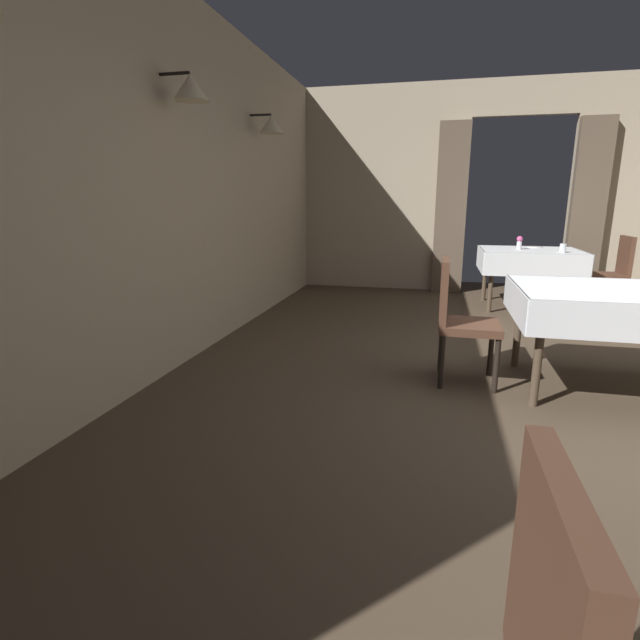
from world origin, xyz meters
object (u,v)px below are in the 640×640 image
(dining_table_far, at_px, (530,257))
(glass_far_c, at_px, (563,248))
(chair_mid_left, at_px, (459,315))
(plate_far_b, at_px, (535,247))
(dining_table_mid, at_px, (629,301))
(chair_far_right, at_px, (613,270))
(flower_vase_far, at_px, (519,242))

(dining_table_far, relative_size, glass_far_c, 11.25)
(chair_mid_left, xyz_separation_m, plate_far_b, (1.07, 3.22, 0.24))
(plate_far_b, xyz_separation_m, glass_far_c, (0.19, -0.63, 0.05))
(plate_far_b, bearing_deg, glass_far_c, -72.80)
(chair_mid_left, bearing_deg, dining_table_mid, 2.42)
(chair_mid_left, relative_size, plate_far_b, 4.90)
(dining_table_far, bearing_deg, dining_table_mid, -86.72)
(dining_table_far, distance_m, chair_far_right, 1.00)
(dining_table_mid, distance_m, plate_far_b, 3.17)
(dining_table_mid, distance_m, flower_vase_far, 2.87)
(chair_far_right, relative_size, plate_far_b, 4.90)
(chair_mid_left, height_order, flower_vase_far, chair_mid_left)
(chair_mid_left, relative_size, flower_vase_far, 5.58)
(dining_table_mid, height_order, plate_far_b, plate_far_b)
(dining_table_far, height_order, plate_far_b, plate_far_b)
(dining_table_mid, distance_m, glass_far_c, 2.55)
(dining_table_far, xyz_separation_m, chair_far_right, (0.98, 0.06, -0.14))
(chair_far_right, height_order, plate_far_b, chair_far_right)
(chair_mid_left, xyz_separation_m, flower_vase_far, (0.83, 2.90, 0.32))
(plate_far_b, distance_m, glass_far_c, 0.66)
(chair_mid_left, bearing_deg, dining_table_far, 71.68)
(dining_table_mid, bearing_deg, dining_table_far, 93.28)
(plate_far_b, height_order, glass_far_c, glass_far_c)
(flower_vase_far, bearing_deg, glass_far_c, -35.37)
(flower_vase_far, bearing_deg, chair_far_right, 4.13)
(plate_far_b, bearing_deg, dining_table_mid, -88.87)
(dining_table_mid, bearing_deg, glass_far_c, 87.04)
(chair_mid_left, height_order, glass_far_c, chair_mid_left)
(chair_mid_left, relative_size, glass_far_c, 8.72)
(dining_table_far, relative_size, chair_mid_left, 1.29)
(glass_far_c, bearing_deg, dining_table_mid, -92.96)
(flower_vase_far, bearing_deg, plate_far_b, 52.15)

